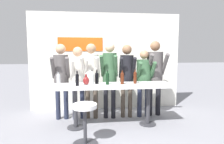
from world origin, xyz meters
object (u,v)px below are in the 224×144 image
at_px(wine_bottle_6, 92,78).
at_px(person_center_left, 91,72).
at_px(wine_bottle_0, 135,77).
at_px(wine_bottle_2, 122,78).
at_px(person_far_right, 155,70).
at_px(wine_bottle_5, 77,79).
at_px(person_right, 144,76).
at_px(person_center_right, 127,72).
at_px(decorative_vase, 86,81).
at_px(person_far_left, 61,73).
at_px(wine_bottle_4, 58,79).
at_px(bar_stool, 85,118).
at_px(tasting_table, 113,90).
at_px(person_left, 78,74).
at_px(wine_bottle_1, 107,78).
at_px(person_center, 109,71).

bearing_deg(wine_bottle_6, person_center_left, 90.21).
distance_m(wine_bottle_0, wine_bottle_2, 0.29).
distance_m(person_far_right, wine_bottle_5, 1.99).
relative_size(person_far_right, wine_bottle_0, 5.86).
bearing_deg(person_right, person_center_right, 177.91).
bearing_deg(wine_bottle_5, decorative_vase, 25.76).
relative_size(person_center_right, wine_bottle_5, 5.81).
height_order(person_center_right, wine_bottle_6, person_center_right).
height_order(person_far_left, wine_bottle_2, person_far_left).
distance_m(person_far_right, wine_bottle_4, 2.33).
distance_m(person_right, wine_bottle_2, 0.83).
bearing_deg(bar_stool, tasting_table, 53.55).
distance_m(tasting_table, person_left, 0.98).
height_order(person_far_left, wine_bottle_1, person_far_left).
xyz_separation_m(person_far_right, wine_bottle_1, (-1.24, -0.61, -0.09)).
bearing_deg(person_far_left, wine_bottle_2, -26.00).
relative_size(person_far_right, decorative_vase, 8.44).
xyz_separation_m(person_far_left, wine_bottle_2, (1.34, -0.61, -0.05)).
xyz_separation_m(person_right, wine_bottle_4, (-1.94, -0.55, 0.04)).
height_order(bar_stool, wine_bottle_6, wine_bottle_6).
bearing_deg(tasting_table, person_far_right, 27.85).
bearing_deg(bar_stool, wine_bottle_0, 37.16).
relative_size(person_left, wine_bottle_6, 5.59).
height_order(person_center, person_center_right, person_center).
relative_size(person_center_right, wine_bottle_4, 6.10).
distance_m(wine_bottle_1, wine_bottle_4, 1.00).
distance_m(person_center_left, person_center_right, 0.85).
height_order(person_center_left, person_right, person_center_left).
relative_size(tasting_table, person_left, 1.48).
relative_size(person_far_left, wine_bottle_5, 5.85).
height_order(wine_bottle_4, decorative_vase, wine_bottle_4).
relative_size(person_far_right, wine_bottle_1, 6.08).
distance_m(person_left, wine_bottle_6, 0.66).
relative_size(wine_bottle_2, decorative_vase, 1.40).
bearing_deg(person_center, tasting_table, -78.51).
relative_size(bar_stool, decorative_vase, 3.30).
relative_size(bar_stool, person_left, 0.42).
bearing_deg(person_far_right, bar_stool, -141.19).
xyz_separation_m(person_far_left, wine_bottle_5, (0.40, -0.68, -0.06)).
xyz_separation_m(person_far_left, person_center, (1.13, -0.07, 0.03)).
distance_m(person_center_left, wine_bottle_4, 0.90).
bearing_deg(wine_bottle_0, person_left, 156.49).
xyz_separation_m(person_center_left, person_right, (1.27, -0.04, -0.11)).
relative_size(bar_stool, person_far_left, 0.41).
bearing_deg(decorative_vase, person_center_left, 78.10).
xyz_separation_m(person_far_left, wine_bottle_4, (0.02, -0.62, -0.06)).
bearing_deg(wine_bottle_1, person_center_right, 46.51).
relative_size(person_center_right, person_far_right, 0.95).
bearing_deg(wine_bottle_0, tasting_table, -176.64).
relative_size(person_right, wine_bottle_6, 5.34).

